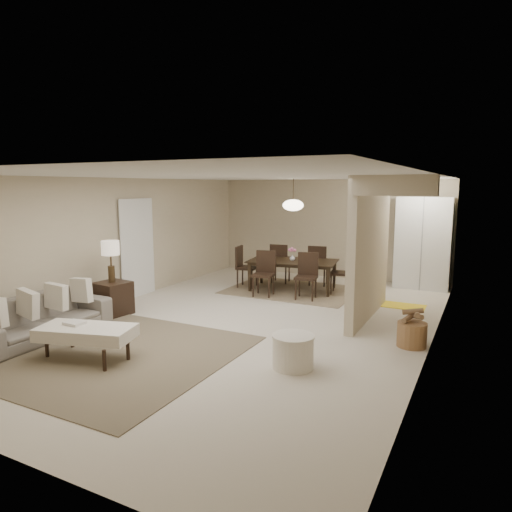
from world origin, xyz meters
The scene contains 22 objects.
floor centered at (0.00, 0.00, 0.00)m, with size 9.00×9.00×0.00m, color beige.
ceiling centered at (0.00, 0.00, 2.50)m, with size 9.00×9.00×0.00m, color white.
back_wall centered at (0.00, 4.50, 1.25)m, with size 6.00×6.00×0.00m, color #BBAC8E.
left_wall centered at (-3.00, 0.00, 1.25)m, with size 9.00×9.00×0.00m, color #BBAC8E.
right_wall centered at (3.00, 0.00, 1.25)m, with size 9.00×9.00×0.00m, color #BBAC8E.
partition centered at (1.80, 1.25, 1.25)m, with size 0.15×2.50×2.50m, color #BBAC8E.
doorway centered at (-2.97, 0.60, 1.02)m, with size 0.04×0.90×2.04m, color black.
pantry_cabinet centered at (2.35, 4.15, 1.05)m, with size 1.20×0.55×2.10m, color white.
flush_light centered at (2.30, 3.20, 2.46)m, with size 0.44×0.44×0.05m, color white.
living_rug centered at (-0.92, -2.23, 0.01)m, with size 3.20×3.20×0.01m, color brown.
sofa centered at (-2.45, -2.23, 0.33)m, with size 0.87×2.23×0.65m, color slate.
ottoman_bench centered at (-1.12, -2.53, 0.37)m, with size 1.39×0.92×0.46m.
side_table centered at (-2.40, -0.73, 0.30)m, with size 0.55×0.55×0.61m, color black.
table_lamp centered at (-2.40, -0.73, 1.17)m, with size 0.32×0.32×0.76m.
round_pouf centered at (1.49, -1.52, 0.22)m, with size 0.56×0.56×0.43m, color beige.
wicker_basket centered at (2.75, 0.00, 0.18)m, with size 0.43×0.43×0.36m, color brown.
dining_rug centered at (-0.22, 2.57, 0.01)m, with size 2.80×2.10×0.01m, color brown.
dining_table centered at (-0.22, 2.57, 0.34)m, with size 1.94×1.08×0.68m, color black.
dining_chairs centered at (-0.22, 2.57, 0.48)m, with size 2.62×2.06×0.96m.
vase centered at (-0.22, 2.57, 0.75)m, with size 0.13×0.13×0.13m, color white.
yellow_mat centered at (2.25, 2.29, 0.01)m, with size 0.84×0.51×0.01m, color yellow.
pendant_light centered at (-0.22, 2.57, 1.92)m, with size 0.46×0.46×0.71m.
Camera 1 is at (3.64, -6.78, 2.35)m, focal length 32.00 mm.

